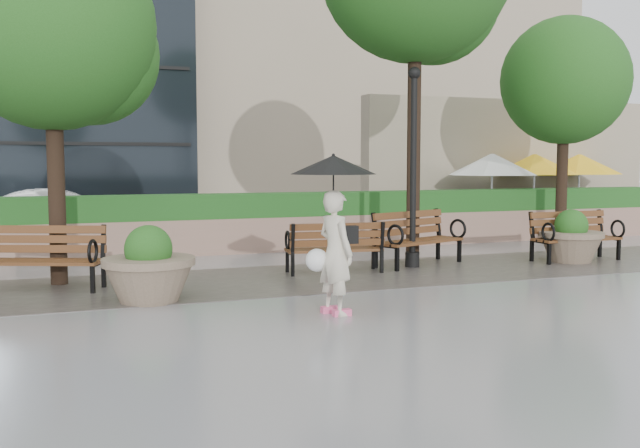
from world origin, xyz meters
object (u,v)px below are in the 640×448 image
object	(u,v)px
pedestrian	(334,218)
lamppost	(413,180)
planter_right	(571,242)
bench_3	(418,249)
bench_1	(42,272)
planter_left	(149,272)
car_right	(61,215)
bench_2	(334,258)
bench_4	(575,246)

from	to	relation	value
pedestrian	lamppost	bearing A→B (deg)	-57.54
planter_right	pedestrian	bearing A→B (deg)	-155.53
bench_3	planter_right	xyz separation A→B (m)	(3.17, -0.72, 0.11)
bench_1	planter_left	distance (m)	2.17
planter_right	car_right	world-z (taller)	car_right
lamppost	planter_left	bearing A→B (deg)	-162.11
bench_1	bench_3	distance (m)	7.05
bench_1	bench_2	distance (m)	5.09
bench_2	pedestrian	xyz separation A→B (m)	(-1.35, -3.32, 1.03)
bench_1	pedestrian	world-z (taller)	pedestrian
bench_2	planter_right	bearing A→B (deg)	-177.38
bench_2	lamppost	size ratio (longest dim) A/B	0.48
bench_2	planter_left	xyz separation A→B (m)	(-3.60, -1.56, 0.16)
bench_2	bench_3	xyz separation A→B (m)	(1.96, 0.34, 0.04)
bench_4	planter_right	size ratio (longest dim) A/B	1.48
bench_1	bench_2	size ratio (longest dim) A/B	1.11
bench_1	lamppost	bearing A→B (deg)	23.39
bench_2	pedestrian	distance (m)	3.73
bench_2	car_right	world-z (taller)	car_right
bench_4	pedestrian	size ratio (longest dim) A/B	0.90
bench_3	planter_right	size ratio (longest dim) A/B	1.63
bench_3	pedestrian	xyz separation A→B (m)	(-3.30, -3.66, 0.99)
planter_left	car_right	xyz separation A→B (m)	(-1.08, 8.93, 0.24)
bench_4	lamppost	bearing A→B (deg)	171.82
bench_2	pedestrian	world-z (taller)	pedestrian
planter_right	lamppost	distance (m)	3.68
bench_3	planter_left	size ratio (longest dim) A/B	1.57
bench_1	car_right	bearing A→B (deg)	109.01
bench_2	bench_4	bearing A→B (deg)	-176.14
planter_right	bench_1	bearing A→B (deg)	177.79
bench_3	bench_4	distance (m)	3.43
bench_3	bench_4	xyz separation A→B (m)	(3.38, -0.62, -0.01)
bench_4	car_right	size ratio (longest dim) A/B	0.46
bench_3	car_right	bearing A→B (deg)	112.58
bench_4	bench_1	bearing A→B (deg)	177.07
planter_left	car_right	size ratio (longest dim) A/B	0.33
bench_4	pedestrian	world-z (taller)	pedestrian
bench_2	car_right	size ratio (longest dim) A/B	0.44
bench_1	planter_right	distance (m)	10.22
bench_2	bench_4	xyz separation A→B (m)	(5.33, -0.28, 0.02)
lamppost	pedestrian	size ratio (longest dim) A/B	1.81
bench_1	lamppost	xyz separation A→B (m)	(6.81, 0.14, 1.41)
bench_2	bench_3	size ratio (longest dim) A/B	0.87
lamppost	car_right	size ratio (longest dim) A/B	0.93
planter_left	bench_2	bearing A→B (deg)	23.46
bench_1	bench_3	xyz separation A→B (m)	(7.04, 0.32, 0.01)
lamppost	car_right	xyz separation A→B (m)	(-6.40, 7.21, -1.03)
bench_3	bench_2	bearing A→B (deg)	169.06
lamppost	pedestrian	distance (m)	4.66
bench_4	planter_left	xyz separation A→B (m)	(-8.93, -1.28, 0.14)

